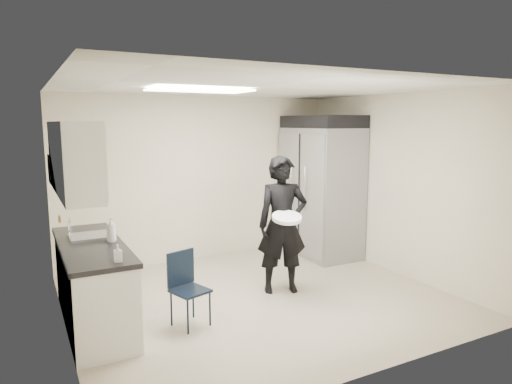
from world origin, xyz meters
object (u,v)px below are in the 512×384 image
lower_counter (93,286)px  man_tuxedo (282,225)px  folding_chair (190,291)px  commercial_fridge (321,192)px

lower_counter → man_tuxedo: size_ratio=1.07×
lower_counter → folding_chair: 1.06m
lower_counter → folding_chair: (0.92, -0.54, -0.04)m
lower_counter → commercial_fridge: size_ratio=0.90×
commercial_fridge → folding_chair: (-2.86, -1.61, -0.66)m
commercial_fridge → folding_chair: bearing=-150.6°
commercial_fridge → folding_chair: 3.35m
folding_chair → man_tuxedo: man_tuxedo is taller
lower_counter → commercial_fridge: 3.98m
commercial_fridge → man_tuxedo: size_ratio=1.19×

